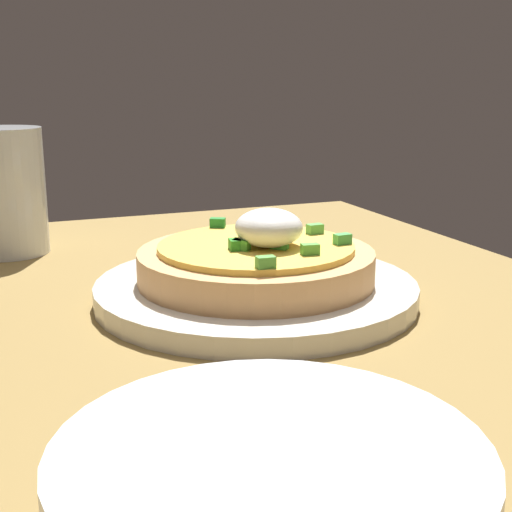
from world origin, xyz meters
TOP-DOWN VIEW (x-y plane):
  - dining_table at (0.00, 0.00)cm, footprint 90.02×66.22cm
  - plate at (7.57, -5.34)cm, footprint 25.15×25.15cm
  - pizza at (7.48, -5.40)cm, footprint 18.41×18.41cm
  - cup_near at (30.93, 11.73)cm, footprint 7.75×7.75cm

SIDE VIEW (x-z plane):
  - dining_table at x=0.00cm, z-range 0.00..2.57cm
  - plate at x=7.57cm, z-range 2.57..4.16cm
  - pizza at x=7.48cm, z-range 2.87..8.76cm
  - cup_near at x=30.93cm, z-range 2.32..14.65cm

